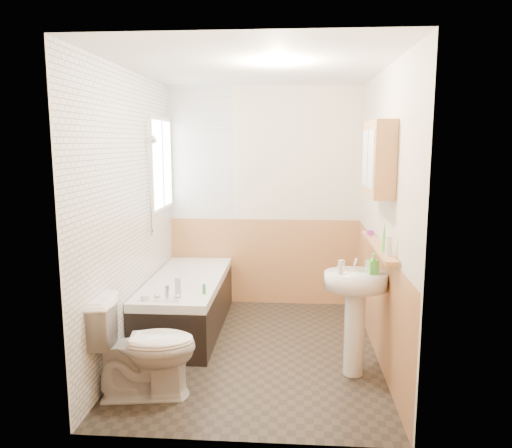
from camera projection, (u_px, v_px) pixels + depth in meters
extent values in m
plane|color=black|center=(255.00, 351.00, 4.55)|extent=(2.80, 2.80, 0.00)
plane|color=white|center=(255.00, 67.00, 4.14)|extent=(2.80, 2.80, 0.00)
cube|color=beige|center=(264.00, 198.00, 5.73)|extent=(2.20, 0.02, 2.50)
cube|color=beige|center=(237.00, 250.00, 2.96)|extent=(2.20, 0.02, 2.50)
cube|color=beige|center=(130.00, 214.00, 4.43)|extent=(0.02, 2.80, 2.50)
cube|color=beige|center=(384.00, 217.00, 4.27)|extent=(0.02, 2.80, 2.50)
cube|color=tan|center=(378.00, 301.00, 4.39)|extent=(0.01, 2.80, 1.00)
cube|color=tan|center=(238.00, 367.00, 3.10)|extent=(2.20, 0.01, 1.00)
cube|color=tan|center=(264.00, 262.00, 5.83)|extent=(2.20, 0.01, 1.00)
cube|color=white|center=(133.00, 214.00, 4.43)|extent=(0.01, 2.80, 2.50)
cube|color=white|center=(201.00, 154.00, 5.68)|extent=(0.75, 0.01, 1.50)
cube|color=white|center=(162.00, 164.00, 5.29)|extent=(0.03, 0.79, 0.99)
cube|color=white|center=(163.00, 164.00, 5.29)|extent=(0.01, 0.70, 0.90)
cube|color=white|center=(163.00, 164.00, 5.29)|extent=(0.01, 0.04, 0.90)
cube|color=black|center=(187.00, 307.00, 5.07)|extent=(0.70, 1.74, 0.46)
cube|color=white|center=(186.00, 281.00, 5.02)|extent=(0.70, 1.74, 0.08)
cube|color=white|center=(186.00, 282.00, 5.02)|extent=(0.56, 1.60, 0.04)
cylinder|color=silver|center=(167.00, 294.00, 4.25)|extent=(0.04, 0.04, 0.14)
sphere|color=silver|center=(157.00, 297.00, 4.26)|extent=(0.06, 0.06, 0.06)
sphere|color=silver|center=(178.00, 297.00, 4.25)|extent=(0.06, 0.06, 0.06)
cylinder|color=silver|center=(149.00, 179.00, 4.80)|extent=(0.02, 0.02, 1.11)
cylinder|color=silver|center=(151.00, 230.00, 4.88)|extent=(0.04, 0.04, 0.02)
cylinder|color=silver|center=(148.00, 125.00, 4.71)|extent=(0.04, 0.04, 0.02)
cylinder|color=silver|center=(153.00, 140.00, 4.73)|extent=(0.06, 0.07, 0.08)
imported|color=white|center=(144.00, 347.00, 3.70)|extent=(0.83, 0.54, 0.76)
cylinder|color=white|center=(354.00, 333.00, 4.05)|extent=(0.16, 0.16, 0.70)
ellipsoid|color=white|center=(356.00, 281.00, 3.97)|extent=(0.50, 0.41, 0.14)
cylinder|color=silver|center=(343.00, 264.00, 4.06)|extent=(0.03, 0.03, 0.08)
cylinder|color=silver|center=(367.00, 265.00, 4.04)|extent=(0.03, 0.03, 0.08)
cylinder|color=silver|center=(355.00, 262.00, 4.03)|extent=(0.02, 0.11, 0.09)
cube|color=tan|center=(378.00, 246.00, 4.14)|extent=(0.10, 1.26, 0.03)
cube|color=tan|center=(379.00, 159.00, 4.01)|extent=(0.16, 0.67, 0.61)
cube|color=silver|center=(371.00, 159.00, 3.85)|extent=(0.01, 0.26, 0.45)
cube|color=silver|center=(365.00, 158.00, 4.17)|extent=(0.01, 0.26, 0.45)
cylinder|color=silver|center=(388.00, 246.00, 3.69)|extent=(0.05, 0.05, 0.15)
cone|color=#59C647|center=(384.00, 236.00, 3.86)|extent=(0.06, 0.06, 0.25)
cylinder|color=purple|center=(370.00, 233.00, 4.55)|extent=(0.07, 0.07, 0.04)
imported|color=#59C647|center=(373.00, 269.00, 3.91)|extent=(0.10, 0.17, 0.07)
cylinder|color=silver|center=(340.00, 267.00, 3.90)|extent=(0.04, 0.04, 0.11)
cube|color=silver|center=(178.00, 288.00, 4.33)|extent=(0.05, 0.03, 0.18)
cylinder|color=silver|center=(145.00, 298.00, 4.28)|extent=(0.08, 0.08, 0.05)
cylinder|color=#388447|center=(204.00, 289.00, 4.46)|extent=(0.04, 0.04, 0.09)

